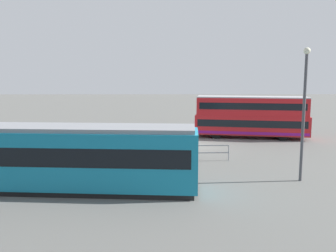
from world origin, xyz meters
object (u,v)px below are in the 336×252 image
Objects in this scene: pedestrian_near_railing at (136,149)px; street_lamp at (304,105)px; tram_yellow at (41,156)px; info_sign at (121,135)px; double_decker_bus at (251,117)px.

street_lamp reaches higher than pedestrian_near_railing.
tram_yellow is 13.90m from street_lamp.
info_sign is (-3.22, -6.40, -0.01)m from tram_yellow.
double_decker_bus is 20.59m from tram_yellow.
pedestrian_near_railing is (9.80, 10.06, -0.92)m from double_decker_bus.
pedestrian_near_railing is 0.72× the size of info_sign.
street_lamp is at bearing 153.68° from info_sign.
tram_yellow is 7.17m from info_sign.
pedestrian_near_railing is (-4.39, -4.85, -0.68)m from tram_yellow.
tram_yellow is 9.00× the size of pedestrian_near_railing.
double_decker_bus is 13.85m from street_lamp.
info_sign reaches higher than pedestrian_near_railing.
tram_yellow is at bearing 63.26° from info_sign.
info_sign is at bearing -26.32° from street_lamp.
street_lamp is (0.58, 13.66, 2.22)m from double_decker_bus.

